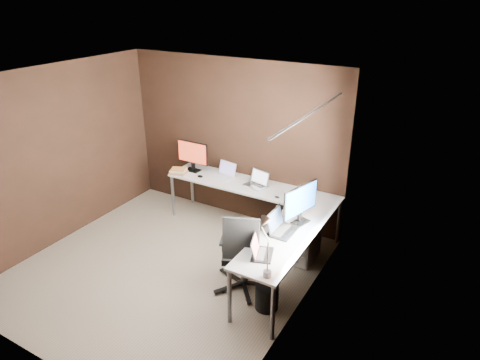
% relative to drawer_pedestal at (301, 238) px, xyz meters
% --- Properties ---
extents(room, '(3.60, 3.60, 2.50)m').
position_rel_drawer_pedestal_xyz_m(room, '(-1.09, -1.08, 0.98)').
color(room, tan).
rests_on(room, ground).
extents(desk, '(2.65, 2.25, 0.73)m').
position_rel_drawer_pedestal_xyz_m(desk, '(-0.59, -0.11, 0.38)').
color(desk, white).
rests_on(desk, ground).
extents(drawer_pedestal, '(0.42, 0.50, 0.60)m').
position_rel_drawer_pedestal_xyz_m(drawer_pedestal, '(0.00, 0.00, 0.00)').
color(drawer_pedestal, white).
rests_on(drawer_pedestal, ground).
extents(monitor_left, '(0.55, 0.16, 0.48)m').
position_rel_drawer_pedestal_xyz_m(monitor_left, '(-2.03, 0.39, 0.70)').
color(monitor_left, black).
rests_on(monitor_left, desk).
extents(monitor_right, '(0.22, 0.60, 0.50)m').
position_rel_drawer_pedestal_xyz_m(monitor_right, '(0.08, -0.31, 0.71)').
color(monitor_right, black).
rests_on(monitor_right, desk).
extents(laptop_white, '(0.36, 0.29, 0.22)m').
position_rel_drawer_pedestal_xyz_m(laptop_white, '(-1.46, 0.44, 0.48)').
color(laptop_white, white).
rests_on(laptop_white, desk).
extents(laptop_silver, '(0.38, 0.31, 0.22)m').
position_rel_drawer_pedestal_xyz_m(laptop_silver, '(-0.87, 0.38, 0.48)').
color(laptop_silver, silver).
rests_on(laptop_silver, desk).
extents(laptop_black_big, '(0.28, 0.39, 0.26)m').
position_rel_drawer_pedestal_xyz_m(laptop_black_big, '(-0.04, -0.63, 0.49)').
color(laptop_black_big, black).
rests_on(laptop_black_big, desk).
extents(laptop_black_small, '(0.32, 0.37, 0.21)m').
position_rel_drawer_pedestal_xyz_m(laptop_black_small, '(-0.02, -1.20, 0.48)').
color(laptop_black_small, black).
rests_on(laptop_black_small, desk).
extents(book_stack, '(0.29, 0.26, 0.08)m').
position_rel_drawer_pedestal_xyz_m(book_stack, '(-2.16, 0.17, 0.47)').
color(book_stack, tan).
rests_on(book_stack, desk).
extents(mouse_left, '(0.10, 0.07, 0.04)m').
position_rel_drawer_pedestal_xyz_m(mouse_left, '(-1.77, 0.20, 0.45)').
color(mouse_left, black).
rests_on(mouse_left, desk).
extents(mouse_corner, '(0.08, 0.05, 0.03)m').
position_rel_drawer_pedestal_xyz_m(mouse_corner, '(-0.44, 0.15, 0.44)').
color(mouse_corner, black).
rests_on(mouse_corner, desk).
extents(desk_lamp, '(0.20, 0.23, 0.63)m').
position_rel_drawer_pedestal_xyz_m(desk_lamp, '(0.16, -1.44, 0.82)').
color(desk_lamp, slate).
rests_on(desk_lamp, desk).
extents(office_chair, '(0.60, 0.64, 1.07)m').
position_rel_drawer_pedestal_xyz_m(office_chair, '(-0.36, -0.97, 0.01)').
color(office_chair, black).
rests_on(office_chair, ground).
extents(wastebasket, '(0.34, 0.34, 0.31)m').
position_rel_drawer_pedestal_xyz_m(wastebasket, '(0.06, -1.15, -0.14)').
color(wastebasket, black).
rests_on(wastebasket, ground).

